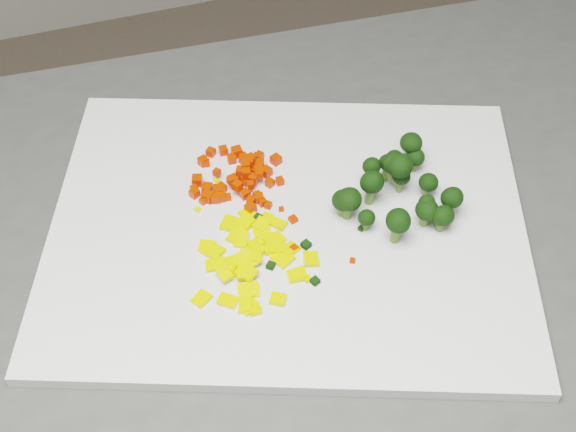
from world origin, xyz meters
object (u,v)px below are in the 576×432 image
object	(u,v)px
carrot_pile	(239,170)
pepper_pile	(248,258)
broccoli_pile	(400,179)
cutting_board	(288,227)

from	to	relation	value
carrot_pile	pepper_pile	size ratio (longest dim) A/B	0.86
pepper_pile	broccoli_pile	xyz separation A→B (m)	(0.16, 0.03, 0.02)
cutting_board	pepper_pile	size ratio (longest dim) A/B	3.88
carrot_pile	cutting_board	bearing A→B (deg)	-67.82
cutting_board	carrot_pile	size ratio (longest dim) A/B	4.50
pepper_pile	broccoli_pile	distance (m)	0.16
cutting_board	pepper_pile	bearing A→B (deg)	-145.09
broccoli_pile	cutting_board	bearing A→B (deg)	178.34
carrot_pile	broccoli_pile	size ratio (longest dim) A/B	0.83
cutting_board	carrot_pile	distance (m)	0.08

